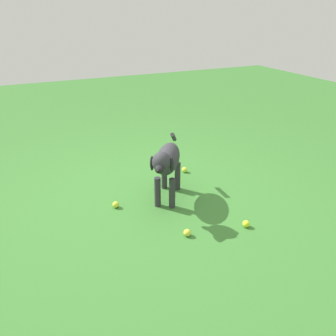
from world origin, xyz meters
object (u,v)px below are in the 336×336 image
at_px(tennis_ball_0, 116,205).
at_px(tennis_ball_2, 246,224).
at_px(tennis_ball_1, 187,233).
at_px(tennis_ball_3, 184,170).
at_px(dog, 167,162).

relative_size(tennis_ball_0, tennis_ball_2, 1.00).
bearing_deg(tennis_ball_1, tennis_ball_3, -116.17).
xyz_separation_m(tennis_ball_2, tennis_ball_3, (-0.01, -1.27, 0.00)).
bearing_deg(tennis_ball_0, tennis_ball_2, 140.17).
xyz_separation_m(tennis_ball_0, tennis_ball_3, (-1.01, -0.44, 0.00)).
xyz_separation_m(tennis_ball_1, tennis_ball_2, (-0.56, 0.11, 0.00)).
bearing_deg(tennis_ball_3, tennis_ball_0, 23.44).
height_order(dog, tennis_ball_1, dog).
relative_size(dog, tennis_ball_3, 12.76).
bearing_deg(tennis_ball_3, dog, 47.41).
xyz_separation_m(tennis_ball_0, tennis_ball_1, (-0.44, 0.72, 0.00)).
relative_size(dog, tennis_ball_2, 12.76).
bearing_deg(tennis_ball_1, tennis_ball_2, 169.08).
distance_m(dog, tennis_ball_2, 0.97).
distance_m(tennis_ball_2, tennis_ball_3, 1.27).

